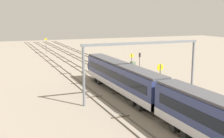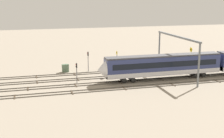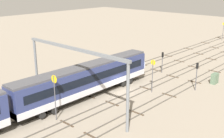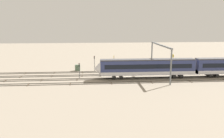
{
  "view_description": "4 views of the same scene",
  "coord_description": "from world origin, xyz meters",
  "px_view_note": "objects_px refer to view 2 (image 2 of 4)",
  "views": [
    {
      "loc": [
        -44.34,
        19.81,
        12.03
      ],
      "look_at": [
        4.69,
        -0.32,
        2.2
      ],
      "focal_mm": 45.65,
      "sensor_mm": 36.0,
      "label": 1
    },
    {
      "loc": [
        21.44,
        58.88,
        16.45
      ],
      "look_at": [
        5.05,
        -1.19,
        1.94
      ],
      "focal_mm": 50.52,
      "sensor_mm": 36.0,
      "label": 2
    },
    {
      "loc": [
        -30.93,
        -26.97,
        16.47
      ],
      "look_at": [
        0.27,
        1.77,
        3.26
      ],
      "focal_mm": 45.9,
      "sensor_mm": 36.0,
      "label": 3
    },
    {
      "loc": [
        9.15,
        61.36,
        14.25
      ],
      "look_at": [
        4.31,
        2.27,
        2.57
      ],
      "focal_mm": 38.72,
      "sensor_mm": 36.0,
      "label": 4
    }
  ],
  "objects_px": {
    "signal_light_trackside_approach": "(88,59)",
    "signal_light_trackside_departure": "(77,70)",
    "speed_sign_near_foreground": "(191,57)",
    "speed_sign_far_trackside": "(117,60)",
    "relay_cabinet": "(65,68)",
    "overhead_gantry": "(177,46)"
  },
  "relations": [
    {
      "from": "signal_light_trackside_approach",
      "to": "relay_cabinet",
      "type": "distance_m",
      "value": 5.43
    },
    {
      "from": "speed_sign_near_foreground",
      "to": "signal_light_trackside_departure",
      "type": "relative_size",
      "value": 1.49
    },
    {
      "from": "signal_light_trackside_approach",
      "to": "signal_light_trackside_departure",
      "type": "bearing_deg",
      "value": 65.76
    },
    {
      "from": "signal_light_trackside_approach",
      "to": "signal_light_trackside_departure",
      "type": "xyz_separation_m",
      "value": [
        3.94,
        8.76,
        -0.33
      ]
    },
    {
      "from": "speed_sign_near_foreground",
      "to": "relay_cabinet",
      "type": "height_order",
      "value": "speed_sign_near_foreground"
    },
    {
      "from": "signal_light_trackside_departure",
      "to": "speed_sign_far_trackside",
      "type": "bearing_deg",
      "value": -155.37
    },
    {
      "from": "speed_sign_far_trackside",
      "to": "signal_light_trackside_departure",
      "type": "relative_size",
      "value": 1.32
    },
    {
      "from": "signal_light_trackside_approach",
      "to": "overhead_gantry",
      "type": "bearing_deg",
      "value": 153.46
    },
    {
      "from": "signal_light_trackside_departure",
      "to": "relay_cabinet",
      "type": "relative_size",
      "value": 2.24
    },
    {
      "from": "signal_light_trackside_approach",
      "to": "relay_cabinet",
      "type": "relative_size",
      "value": 2.55
    },
    {
      "from": "relay_cabinet",
      "to": "signal_light_trackside_departure",
      "type": "bearing_deg",
      "value": 95.99
    },
    {
      "from": "speed_sign_near_foreground",
      "to": "speed_sign_far_trackside",
      "type": "relative_size",
      "value": 1.12
    },
    {
      "from": "overhead_gantry",
      "to": "relay_cabinet",
      "type": "height_order",
      "value": "overhead_gantry"
    },
    {
      "from": "signal_light_trackside_departure",
      "to": "relay_cabinet",
      "type": "xyz_separation_m",
      "value": [
        1.01,
        -9.63,
        -1.71
      ]
    },
    {
      "from": "overhead_gantry",
      "to": "signal_light_trackside_approach",
      "type": "distance_m",
      "value": 19.41
    },
    {
      "from": "overhead_gantry",
      "to": "signal_light_trackside_approach",
      "type": "height_order",
      "value": "overhead_gantry"
    },
    {
      "from": "signal_light_trackside_departure",
      "to": "signal_light_trackside_approach",
      "type": "bearing_deg",
      "value": -114.24
    },
    {
      "from": "signal_light_trackside_departure",
      "to": "speed_sign_near_foreground",
      "type": "bearing_deg",
      "value": -177.97
    },
    {
      "from": "speed_sign_far_trackside",
      "to": "signal_light_trackside_approach",
      "type": "xyz_separation_m",
      "value": [
        5.32,
        -4.51,
        -0.33
      ]
    },
    {
      "from": "relay_cabinet",
      "to": "overhead_gantry",
      "type": "bearing_deg",
      "value": 156.87
    },
    {
      "from": "signal_light_trackside_approach",
      "to": "relay_cabinet",
      "type": "xyz_separation_m",
      "value": [
        4.95,
        -0.88,
        -2.04
      ]
    },
    {
      "from": "speed_sign_far_trackside",
      "to": "signal_light_trackside_departure",
      "type": "distance_m",
      "value": 10.21
    }
  ]
}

